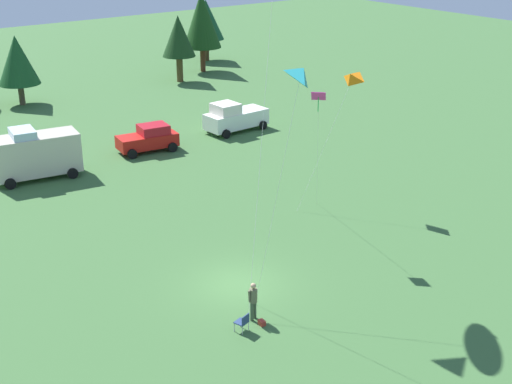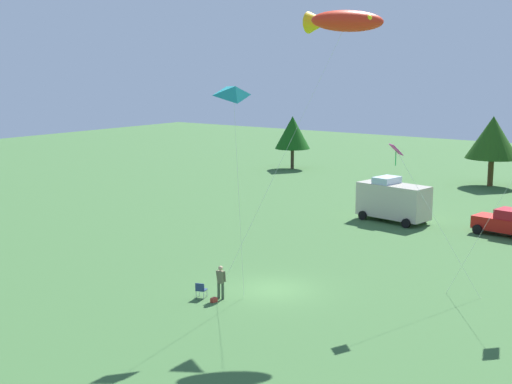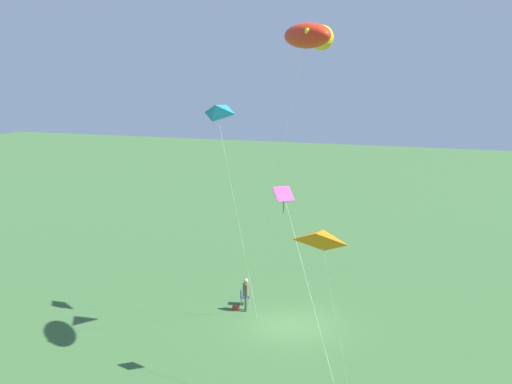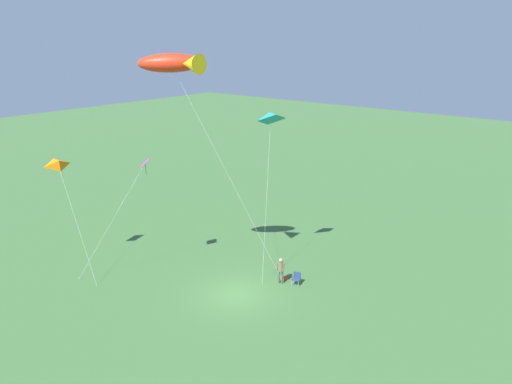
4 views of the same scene
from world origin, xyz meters
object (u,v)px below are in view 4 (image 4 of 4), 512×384
kite_delta_teal (269,117)px  kite_diamond_rainbow (143,168)px  person_kite_flyer (281,269)px  folding_chair (297,278)px  kite_large_fish (175,63)px  backpack_on_grass (285,278)px  kite_delta_orange (59,164)px

kite_delta_teal → kite_diamond_rainbow: bearing=43.7°
person_kite_flyer → folding_chair: bearing=101.7°
kite_delta_teal → person_kite_flyer: bearing=152.2°
kite_delta_teal → kite_large_fish: bearing=66.0°
folding_chair → kite_large_fish: size_ratio=0.06×
person_kite_flyer → kite_delta_teal: (1.70, -0.90, 9.43)m
folding_chair → kite_large_fish: 15.02m
folding_chair → kite_large_fish: (4.97, 4.93, 13.28)m
backpack_on_grass → kite_diamond_rainbow: (7.37, 5.11, 7.27)m
kite_delta_orange → person_kite_flyer: bearing=-149.0°
kite_large_fish → folding_chair: bearing=-135.2°
person_kite_flyer → kite_delta_orange: (12.20, 7.33, 6.35)m
kite_large_fish → kite_delta_teal: kite_large_fish is taller
backpack_on_grass → kite_delta_teal: 10.48m
folding_chair → kite_delta_teal: 10.30m
person_kite_flyer → kite_diamond_rainbow: (7.39, 4.54, 6.36)m
backpack_on_grass → kite_large_fish: 15.10m
kite_delta_orange → kite_large_fish: bearing=-160.4°
backpack_on_grass → kite_delta_orange: bearing=33.0°
folding_chair → kite_delta_teal: kite_delta_teal is taller
backpack_on_grass → kite_delta_teal: (1.68, -0.33, 10.34)m
kite_large_fish → backpack_on_grass: bearing=-129.0°
kite_large_fish → kite_diamond_rainbow: (3.31, 0.10, -6.39)m
kite_diamond_rainbow → person_kite_flyer: bearing=-148.5°
kite_delta_orange → kite_diamond_rainbow: (-4.82, -2.79, 0.00)m
kite_delta_orange → folding_chair: bearing=-149.1°
person_kite_flyer → backpack_on_grass: (0.02, -0.57, -0.91)m
folding_chair → kite_delta_orange: bearing=-76.8°
kite_large_fish → kite_diamond_rainbow: bearing=1.8°
kite_large_fish → kite_delta_orange: bearing=19.6°
kite_large_fish → kite_delta_teal: size_ratio=1.31×
kite_large_fish → kite_diamond_rainbow: 7.20m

